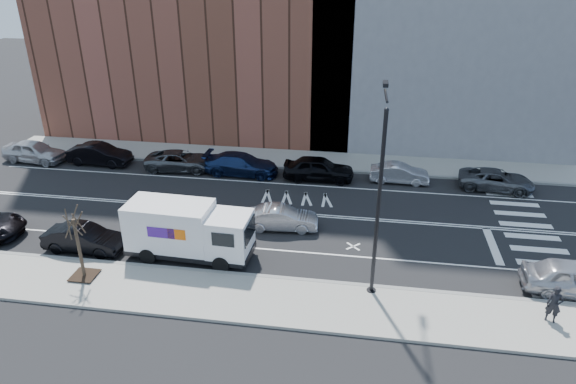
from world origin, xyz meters
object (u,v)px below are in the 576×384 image
(fedex_van, at_px, (188,230))
(far_parked_b, at_px, (100,154))
(pedestrian, at_px, (554,304))
(far_parked_a, at_px, (34,151))
(near_parked_front, at_px, (576,278))
(driving_sedan, at_px, (282,218))

(fedex_van, xyz_separation_m, far_parked_b, (-10.88, 11.39, -0.80))
(fedex_van, xyz_separation_m, pedestrian, (17.22, -2.81, -0.56))
(fedex_van, height_order, far_parked_b, fedex_van)
(far_parked_a, distance_m, far_parked_b, 5.17)
(fedex_van, bearing_deg, near_parked_front, 1.46)
(fedex_van, distance_m, far_parked_b, 15.77)
(far_parked_a, relative_size, driving_sedan, 1.16)
(driving_sedan, height_order, near_parked_front, near_parked_front)
(far_parked_b, bearing_deg, driving_sedan, -114.24)
(far_parked_a, xyz_separation_m, driving_sedan, (20.35, -7.42, -0.14))
(far_parked_b, relative_size, pedestrian, 2.73)
(far_parked_a, distance_m, near_parked_front, 36.83)
(driving_sedan, xyz_separation_m, near_parked_front, (14.65, -4.03, 0.14))
(far_parked_b, height_order, driving_sedan, far_parked_b)
(fedex_van, distance_m, far_parked_a, 19.53)
(fedex_van, distance_m, near_parked_front, 18.98)
(driving_sedan, bearing_deg, near_parked_front, -110.32)
(fedex_van, xyz_separation_m, driving_sedan, (4.31, 3.70, -0.89))
(far_parked_b, distance_m, pedestrian, 31.48)
(near_parked_front, distance_m, pedestrian, 3.04)
(near_parked_front, xyz_separation_m, pedestrian, (-1.74, -2.48, 0.20))
(far_parked_a, relative_size, far_parked_b, 1.02)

